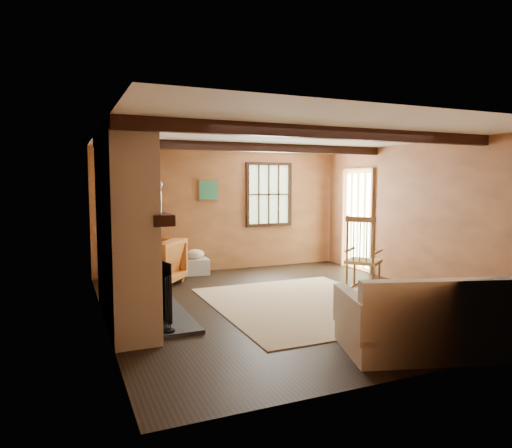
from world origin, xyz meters
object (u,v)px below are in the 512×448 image
fireplace (126,234)px  sofa (445,324)px  laundry_basket (195,267)px  rocking_chair (363,259)px  armchair (154,262)px

fireplace → sofa: fireplace is taller
laundry_basket → sofa: bearing=-75.2°
rocking_chair → sofa: 2.71m
rocking_chair → sofa: bearing=124.2°
fireplace → armchair: (0.68, 1.88, -0.70)m
sofa → laundry_basket: 5.06m
laundry_basket → rocking_chair: bearing=-47.2°
fireplace → rocking_chair: (3.72, 0.17, -0.59)m
sofa → armchair: sofa is taller
fireplace → armchair: size_ratio=2.72×
laundry_basket → fireplace: bearing=-122.3°
fireplace → laundry_basket: 3.10m
laundry_basket → armchair: (-0.89, -0.62, 0.25)m
rocking_chair → armchair: rocking_chair is taller
armchair → rocking_chair: bearing=98.8°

